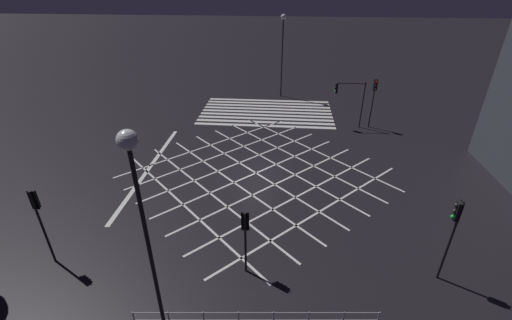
# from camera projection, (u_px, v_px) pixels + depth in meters

# --- Properties ---
(ground_plane) EXTENTS (200.00, 200.00, 0.00)m
(ground_plane) POSITION_uv_depth(u_px,v_px,m) (256.00, 173.00, 24.47)
(ground_plane) COLOR black
(road_markings) EXTENTS (19.92, 26.05, 0.01)m
(road_markings) POSITION_uv_depth(u_px,v_px,m) (260.00, 130.00, 31.18)
(road_markings) COLOR silver
(road_markings) RESTS_ON ground_plane
(traffic_light_nw_main) EXTENTS (0.39, 0.36, 4.38)m
(traffic_light_nw_main) POSITION_uv_depth(u_px,v_px,m) (453.00, 225.00, 14.60)
(traffic_light_nw_main) COLOR black
(traffic_light_nw_main) RESTS_ON ground_plane
(traffic_light_sw_main) EXTENTS (2.70, 0.36, 4.25)m
(traffic_light_sw_main) POSITION_uv_depth(u_px,v_px,m) (348.00, 94.00, 30.32)
(traffic_light_sw_main) COLOR black
(traffic_light_sw_main) RESTS_ON ground_plane
(traffic_light_ne_cross) EXTENTS (0.36, 0.39, 4.15)m
(traffic_light_ne_cross) POSITION_uv_depth(u_px,v_px,m) (39.00, 212.00, 15.67)
(traffic_light_ne_cross) COLOR black
(traffic_light_ne_cross) RESTS_ON ground_plane
(traffic_light_median_north) EXTENTS (0.36, 0.39, 3.46)m
(traffic_light_median_north) POSITION_uv_depth(u_px,v_px,m) (245.00, 229.00, 15.35)
(traffic_light_median_north) COLOR black
(traffic_light_median_north) RESTS_ON ground_plane
(traffic_light_sw_cross) EXTENTS (0.36, 0.39, 4.48)m
(traffic_light_sw_cross) POSITION_uv_depth(u_px,v_px,m) (374.00, 94.00, 30.16)
(traffic_light_sw_cross) COLOR black
(traffic_light_sw_cross) RESTS_ON ground_plane
(street_lamp_east) EXTENTS (0.57, 0.57, 8.82)m
(street_lamp_east) POSITION_uv_depth(u_px,v_px,m) (283.00, 37.00, 36.61)
(street_lamp_east) COLOR black
(street_lamp_east) RESTS_ON ground_plane
(street_lamp_west) EXTENTS (0.60, 0.60, 8.94)m
(street_lamp_west) POSITION_uv_depth(u_px,v_px,m) (139.00, 198.00, 10.14)
(street_lamp_west) COLOR black
(street_lamp_west) RESTS_ON ground_plane
(pedestrian_railing) EXTENTS (9.62, 0.90, 1.05)m
(pedestrian_railing) POSITION_uv_depth(u_px,v_px,m) (256.00, 318.00, 13.43)
(pedestrian_railing) COLOR #9EA0A5
(pedestrian_railing) RESTS_ON ground_plane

